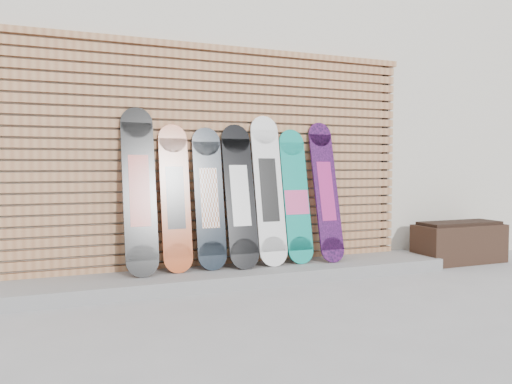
# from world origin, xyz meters

# --- Properties ---
(ground) EXTENTS (80.00, 80.00, 0.00)m
(ground) POSITION_xyz_m (0.00, 0.00, 0.00)
(ground) COLOR #939396
(ground) RESTS_ON ground
(building) EXTENTS (12.00, 5.00, 3.60)m
(building) POSITION_xyz_m (0.50, 3.50, 1.80)
(building) COLOR beige
(building) RESTS_ON ground
(concrete_step) EXTENTS (4.60, 0.70, 0.12)m
(concrete_step) POSITION_xyz_m (-0.15, 0.68, 0.06)
(concrete_step) COLOR gray
(concrete_step) RESTS_ON ground
(slat_wall) EXTENTS (4.26, 0.08, 2.29)m
(slat_wall) POSITION_xyz_m (-0.15, 0.97, 1.21)
(slat_wall) COLOR #A26943
(slat_wall) RESTS_ON ground
(planter_box) EXTENTS (1.05, 0.44, 0.47)m
(planter_box) POSITION_xyz_m (2.64, 0.61, 0.23)
(planter_box) COLOR black
(planter_box) RESTS_ON ground
(snowboard_0) EXTENTS (0.29, 0.34, 1.53)m
(snowboard_0) POSITION_xyz_m (-0.94, 0.78, 0.88)
(snowboard_0) COLOR black
(snowboard_0) RESTS_ON concrete_step
(snowboard_1) EXTENTS (0.27, 0.27, 1.38)m
(snowboard_1) POSITION_xyz_m (-0.61, 0.81, 0.81)
(snowboard_1) COLOR #AF3C12
(snowboard_1) RESTS_ON concrete_step
(snowboard_2) EXTENTS (0.28, 0.28, 1.36)m
(snowboard_2) POSITION_xyz_m (-0.28, 0.81, 0.80)
(snowboard_2) COLOR black
(snowboard_2) RESTS_ON concrete_step
(snowboard_3) EXTENTS (0.30, 0.35, 1.40)m
(snowboard_3) POSITION_xyz_m (0.02, 0.77, 0.82)
(snowboard_3) COLOR black
(snowboard_3) RESTS_ON concrete_step
(snowboard_4) EXTENTS (0.30, 0.33, 1.50)m
(snowboard_4) POSITION_xyz_m (0.33, 0.78, 0.87)
(snowboard_4) COLOR silver
(snowboard_4) RESTS_ON concrete_step
(snowboard_5) EXTENTS (0.28, 0.31, 1.37)m
(snowboard_5) POSITION_xyz_m (0.64, 0.79, 0.79)
(snowboard_5) COLOR #0E8779
(snowboard_5) RESTS_ON concrete_step
(snowboard_6) EXTENTS (0.26, 0.37, 1.45)m
(snowboard_6) POSITION_xyz_m (0.98, 0.76, 0.84)
(snowboard_6) COLOR black
(snowboard_6) RESTS_ON concrete_step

